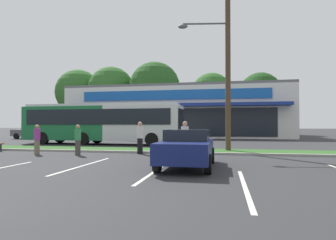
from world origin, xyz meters
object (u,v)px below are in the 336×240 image
Objects in this scene: car_0 at (187,147)px; utility_pole at (225,57)px; car_3 at (148,133)px; pedestrian_by_pole at (78,140)px; pedestrian_far at (37,139)px; city_bus at (102,122)px; pedestrian_mid at (140,138)px; car_1 at (33,132)px; pedestrian_near_bench at (185,140)px.

utility_pole is at bearing 166.82° from car_0.
car_3 is 2.62× the size of pedestrian_by_pole.
city_bus is at bearing -10.52° from pedestrian_far.
pedestrian_by_pole is at bearing -116.79° from car_0.
pedestrian_far is (-5.34, -1.28, -0.08)m from pedestrian_mid.
city_bus reaches higher than car_0.
utility_pole reaches higher than city_bus.
pedestrian_near_bench reaches higher than car_1.
pedestrian_mid is (2.99, 1.25, 0.08)m from pedestrian_by_pole.
pedestrian_by_pole is at bearing -98.85° from pedestrian_far.
car_3 is 15.02m from pedestrian_near_bench.
car_0 is 2.39× the size of pedestrian_near_bench.
utility_pole is 2.48× the size of car_0.
car_3 is (13.66, -1.19, 0.00)m from car_1.
pedestrian_mid reaches higher than car_1.
utility_pole reaches higher than pedestrian_by_pole.
pedestrian_by_pole is 0.91× the size of pedestrian_mid.
car_0 is (-1.45, -6.18, -4.79)m from utility_pole.
car_1 is at bearing -30.70° from pedestrian_by_pole.
pedestrian_near_bench is 1.00× the size of pedestrian_mid.
city_bus is 8.21× the size of pedestrian_by_pole.
city_bus is 8.54m from pedestrian_mid.
car_3 is at bearing 125.52° from utility_pole.
pedestrian_by_pole is (2.23, -7.95, -0.97)m from city_bus.
pedestrian_near_bench is at bearing -102.10° from pedestrian_far.
pedestrian_by_pole is at bearing 132.58° from car_1.
car_3 is at bearing -160.11° from car_0.
utility_pole is at bearing -82.15° from pedestrian_far.
car_3 is 2.38× the size of pedestrian_mid.
pedestrian_mid is at bearing -144.20° from car_0.
utility_pole is 24.60m from car_1.
car_1 is at bearing 151.10° from utility_pole.
utility_pole reaches higher than pedestrian_mid.
pedestrian_by_pole reaches higher than car_1.
car_3 is at bearing 134.25° from pedestrian_mid.
city_bus is at bearing 176.02° from pedestrian_near_bench.
car_3 is at bearing 154.32° from pedestrian_near_bench.
pedestrian_near_bench reaches higher than car_0.
city_bus is (-9.80, 4.86, -3.76)m from utility_pole.
car_0 is 2.75m from pedestrian_near_bench.
car_0 is (8.35, -11.04, -1.03)m from city_bus.
pedestrian_by_pole is (-0.09, -13.56, 0.03)m from car_3.
pedestrian_far reaches higher than car_3.
car_0 is at bearing -119.46° from pedestrian_far.
utility_pole is 6.11m from pedestrian_near_bench.
city_bus is at bearing 158.96° from pedestrian_mid.
car_1 is 2.36× the size of pedestrian_near_bench.
pedestrian_by_pole reaches higher than car_3.
city_bus reaches higher than pedestrian_near_bench.
utility_pole is at bearing -24.91° from city_bus.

